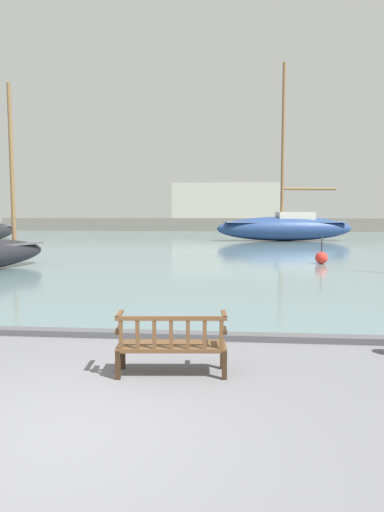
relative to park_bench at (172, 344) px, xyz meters
The scene contains 7 objects.
ground_plane 2.16m from the park_bench, 115.53° to the right, with size 160.00×160.00×0.00m, color slate.
harbor_water 42.11m from the park_bench, 91.23° to the left, with size 100.00×80.00×0.08m, color slate.
quay_edge_kerb 2.19m from the park_bench, 114.93° to the left, with size 40.00×0.30×0.12m, color #4C4C50.
park_bench is the anchor object (origin of this frame).
sailboat_centre_channel 32.41m from the park_bench, 80.90° to the left, with size 11.69×4.66×14.37m.
channel_buoy 15.36m from the park_bench, 71.56° to the left, with size 0.56×0.56×1.26m.
far_breakwater 52.57m from the park_bench, 90.46° to the left, with size 57.79×2.40×6.22m.
Camera 1 is at (1.81, -4.60, 2.38)m, focal length 32.00 mm.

